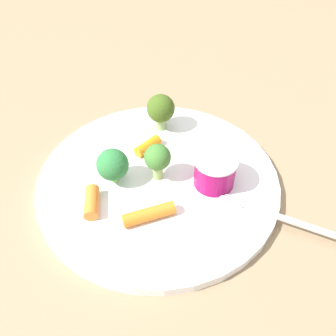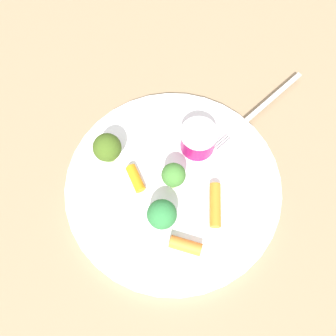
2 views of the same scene
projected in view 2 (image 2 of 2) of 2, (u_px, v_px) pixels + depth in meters
name	position (u px, v px, depth m)	size (l,w,h in m)	color
ground_plane	(173.00, 187.00, 0.53)	(2.40, 2.40, 0.00)	#8B7255
plate	(173.00, 186.00, 0.53)	(0.29, 0.29, 0.01)	white
sauce_cup	(195.00, 138.00, 0.53)	(0.05, 0.05, 0.04)	#8D084A
broccoli_floret_0	(174.00, 175.00, 0.49)	(0.03, 0.03, 0.05)	#87AE5A
broccoli_floret_1	(107.00, 148.00, 0.51)	(0.04, 0.04, 0.05)	#89AF63
broccoli_floret_2	(162.00, 214.00, 0.48)	(0.04, 0.04, 0.05)	#80C460
carrot_stick_0	(136.00, 178.00, 0.52)	(0.01, 0.01, 0.04)	orange
carrot_stick_1	(214.00, 207.00, 0.50)	(0.01, 0.01, 0.06)	orange
carrot_stick_2	(186.00, 246.00, 0.48)	(0.02, 0.02, 0.04)	orange
fork	(257.00, 111.00, 0.56)	(0.06, 0.18, 0.00)	#BEB8BB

